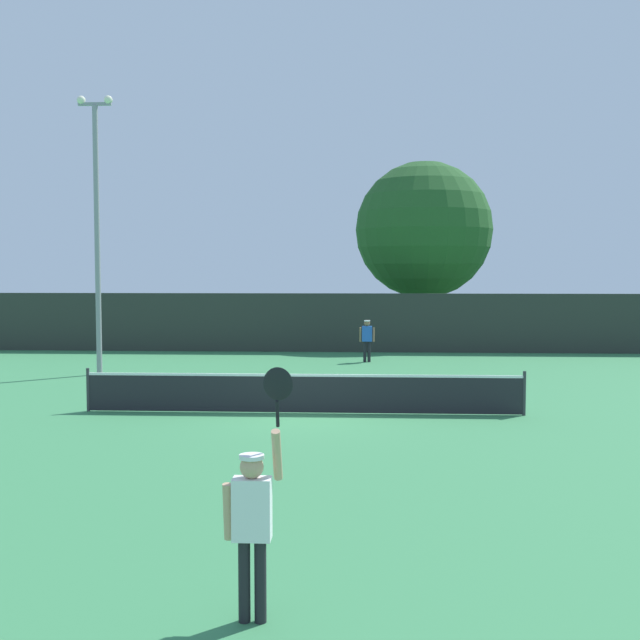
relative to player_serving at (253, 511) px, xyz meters
The scene contains 11 objects.
ground_plane 11.37m from the player_serving, 91.82° to the left, with size 120.00×120.00×0.00m, color #387F4C.
tennis_net 11.33m from the player_serving, 91.82° to the left, with size 10.72×0.08×1.07m.
perimeter_fence 25.58m from the player_serving, 90.81° to the left, with size 35.01×0.12×2.49m, color #2D332D.
player_serving is the anchor object (origin of this frame).
player_receiving 22.05m from the player_serving, 86.71° to the left, with size 0.57×0.23×1.58m.
tennis_ball 14.70m from the player_serving, 89.21° to the left, with size 0.07×0.07×0.07m, color #CCE033.
light_pole 19.97m from the player_serving, 113.07° to the left, with size 1.18×0.28×9.16m.
large_tree 30.56m from the player_serving, 82.41° to the left, with size 6.46×6.46×8.61m.
parked_car_near 33.78m from the player_serving, 94.94° to the left, with size 1.92×4.21×1.69m.
parked_car_mid 32.20m from the player_serving, 80.04° to the left, with size 2.17×4.31×1.69m.
parked_car_far 32.45m from the player_serving, 73.05° to the left, with size 2.08×4.28×1.69m.
Camera 1 is at (1.42, -18.85, 3.49)m, focal length 44.03 mm.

